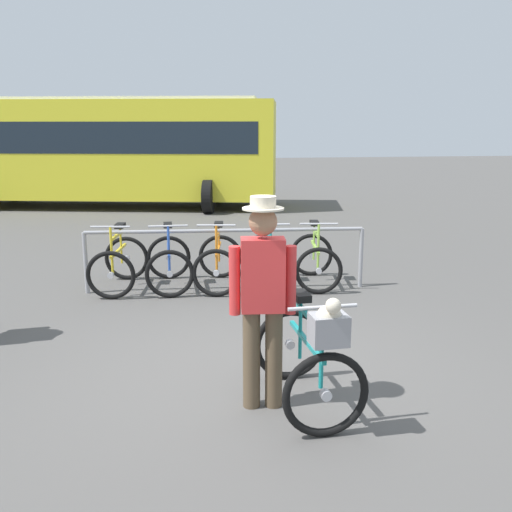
% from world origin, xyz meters
% --- Properties ---
extents(ground_plane, '(80.00, 80.00, 0.00)m').
position_xyz_m(ground_plane, '(0.00, 0.00, 0.00)').
color(ground_plane, '#514F4C').
extents(bike_rack_rail, '(3.89, 0.43, 0.88)m').
position_xyz_m(bike_rack_rail, '(0.19, 2.86, 0.68)').
color(bike_rack_rail, '#99999E').
rests_on(bike_rack_rail, ground).
extents(racked_bike_yellow, '(0.83, 1.18, 0.97)m').
position_xyz_m(racked_bike_yellow, '(-1.29, 3.18, 0.37)').
color(racked_bike_yellow, black).
rests_on(racked_bike_yellow, ground).
extents(racked_bike_blue, '(0.68, 1.10, 0.97)m').
position_xyz_m(racked_bike_blue, '(-0.59, 3.12, 0.37)').
color(racked_bike_blue, black).
rests_on(racked_bike_blue, ground).
extents(racked_bike_orange, '(0.84, 1.19, 0.97)m').
position_xyz_m(racked_bike_orange, '(0.11, 3.05, 0.37)').
color(racked_bike_orange, black).
rests_on(racked_bike_orange, ground).
extents(racked_bike_teal, '(0.74, 1.15, 0.97)m').
position_xyz_m(racked_bike_teal, '(0.80, 2.98, 0.37)').
color(racked_bike_teal, black).
rests_on(racked_bike_teal, ground).
extents(racked_bike_lime, '(0.84, 1.18, 0.97)m').
position_xyz_m(racked_bike_lime, '(1.50, 2.92, 0.37)').
color(racked_bike_lime, black).
rests_on(racked_bike_lime, ground).
extents(featured_bicycle, '(0.68, 1.21, 1.09)m').
position_xyz_m(featured_bicycle, '(0.39, -0.79, 0.49)').
color(featured_bicycle, black).
rests_on(featured_bicycle, ground).
extents(person_with_featured_bike, '(0.53, 0.32, 1.72)m').
position_xyz_m(person_with_featured_bike, '(0.03, -0.62, 0.95)').
color(person_with_featured_bike, brown).
rests_on(person_with_featured_bike, ground).
extents(bus_distant, '(10.31, 4.92, 3.08)m').
position_xyz_m(bus_distant, '(-2.16, 12.39, 1.74)').
color(bus_distant, yellow).
rests_on(bus_distant, ground).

